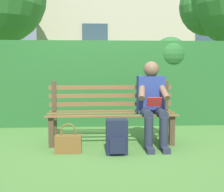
{
  "coord_description": "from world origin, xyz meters",
  "views": [
    {
      "loc": [
        0.26,
        4.26,
        1.14
      ],
      "look_at": [
        0.0,
        0.1,
        0.69
      ],
      "focal_mm": 48.56,
      "sensor_mm": 36.0,
      "label": 1
    }
  ],
  "objects_px": {
    "park_bench": "(111,111)",
    "handbag": "(68,143)",
    "person_seated": "(152,101)",
    "backpack": "(117,137)"
  },
  "relations": [
    {
      "from": "park_bench",
      "to": "handbag",
      "type": "xyz_separation_m",
      "value": [
        0.58,
        0.52,
        -0.32
      ]
    },
    {
      "from": "park_bench",
      "to": "handbag",
      "type": "relative_size",
      "value": 4.78
    },
    {
      "from": "handbag",
      "to": "backpack",
      "type": "bearing_deg",
      "value": 171.93
    },
    {
      "from": "person_seated",
      "to": "handbag",
      "type": "distance_m",
      "value": 1.29
    },
    {
      "from": "person_seated",
      "to": "handbag",
      "type": "height_order",
      "value": "person_seated"
    },
    {
      "from": "backpack",
      "to": "handbag",
      "type": "bearing_deg",
      "value": -8.07
    },
    {
      "from": "backpack",
      "to": "person_seated",
      "type": "bearing_deg",
      "value": -141.21
    },
    {
      "from": "park_bench",
      "to": "handbag",
      "type": "distance_m",
      "value": 0.85
    },
    {
      "from": "park_bench",
      "to": "backpack",
      "type": "relative_size",
      "value": 4.13
    },
    {
      "from": "person_seated",
      "to": "handbag",
      "type": "xyz_separation_m",
      "value": [
        1.15,
        0.34,
        -0.49
      ]
    }
  ]
}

